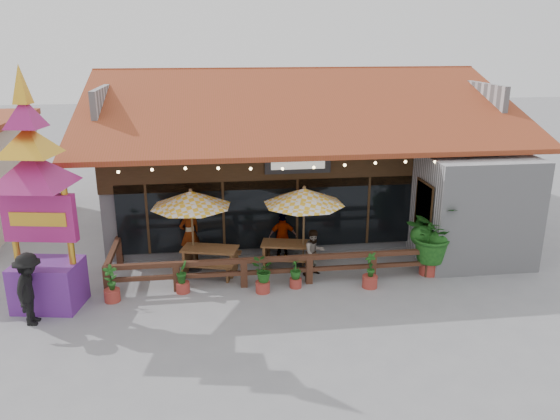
{
  "coord_description": "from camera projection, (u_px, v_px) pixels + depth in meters",
  "views": [
    {
      "loc": [
        -3.41,
        -15.61,
        7.22
      ],
      "look_at": [
        -1.13,
        1.5,
        1.76
      ],
      "focal_mm": 35.0,
      "sensor_mm": 36.0,
      "label": 1
    }
  ],
  "objects": [
    {
      "name": "restaurant_building",
      "position": [
        297.0,
        162.0,
        22.97
      ],
      "size": [
        15.5,
        14.73,
        6.09
      ],
      "color": "#AFAFB4",
      "rests_on": "ground"
    },
    {
      "name": "diner_a",
      "position": [
        190.0,
        234.0,
        18.16
      ],
      "size": [
        0.85,
        0.73,
        1.97
      ],
      "primitive_type": "imported",
      "rotation": [
        0.0,
        0.0,
        3.58
      ],
      "color": "#372211",
      "rests_on": "ground"
    },
    {
      "name": "planter_e",
      "position": [
        370.0,
        273.0,
        16.39
      ],
      "size": [
        0.46,
        0.46,
        1.12
      ],
      "color": "maroon",
      "rests_on": "ground"
    },
    {
      "name": "picnic_table_left",
      "position": [
        210.0,
        256.0,
        17.41
      ],
      "size": [
        2.09,
        1.92,
        0.84
      ],
      "color": "brown",
      "rests_on": "ground"
    },
    {
      "name": "planter_b",
      "position": [
        182.0,
        278.0,
        16.07
      ],
      "size": [
        0.43,
        0.46,
        1.0
      ],
      "color": "maroon",
      "rests_on": "ground"
    },
    {
      "name": "diner_c",
      "position": [
        283.0,
        236.0,
        18.46
      ],
      "size": [
        0.97,
        0.45,
        1.61
      ],
      "primitive_type": "imported",
      "rotation": [
        0.0,
        0.0,
        3.08
      ],
      "color": "#372211",
      "rests_on": "ground"
    },
    {
      "name": "pedestrian",
      "position": [
        30.0,
        289.0,
        14.17
      ],
      "size": [
        0.82,
        1.32,
        1.97
      ],
      "primitive_type": "imported",
      "rotation": [
        0.0,
        0.0,
        1.5
      ],
      "color": "black",
      "rests_on": "ground"
    },
    {
      "name": "umbrella_left",
      "position": [
        191.0,
        199.0,
        17.09
      ],
      "size": [
        3.15,
        3.15,
        2.74
      ],
      "color": "brown",
      "rests_on": "ground"
    },
    {
      "name": "diner_b",
      "position": [
        314.0,
        253.0,
        17.18
      ],
      "size": [
        0.88,
        0.78,
        1.51
      ],
      "primitive_type": "imported",
      "rotation": [
        0.0,
        0.0,
        0.34
      ],
      "color": "#372211",
      "rests_on": "ground"
    },
    {
      "name": "planter_a",
      "position": [
        111.0,
        286.0,
        15.52
      ],
      "size": [
        0.45,
        0.45,
        1.1
      ],
      "color": "maroon",
      "rests_on": "ground"
    },
    {
      "name": "picnic_table_right",
      "position": [
        288.0,
        250.0,
        17.9
      ],
      "size": [
        1.99,
        1.81,
        0.82
      ],
      "color": "brown",
      "rests_on": "ground"
    },
    {
      "name": "planter_c",
      "position": [
        263.0,
        274.0,
        16.03
      ],
      "size": [
        0.68,
        0.61,
        1.04
      ],
      "color": "maroon",
      "rests_on": "ground"
    },
    {
      "name": "planter_d",
      "position": [
        296.0,
        274.0,
        16.4
      ],
      "size": [
        0.47,
        0.47,
        0.89
      ],
      "color": "maroon",
      "rests_on": "ground"
    },
    {
      "name": "patio_railing",
      "position": [
        251.0,
        264.0,
        16.64
      ],
      "size": [
        10.0,
        2.6,
        0.92
      ],
      "color": "#4C2B1B",
      "rests_on": "ground"
    },
    {
      "name": "umbrella_right",
      "position": [
        304.0,
        197.0,
        17.21
      ],
      "size": [
        3.34,
        3.34,
        2.79
      ],
      "color": "brown",
      "rests_on": "ground"
    },
    {
      "name": "tropical_plant",
      "position": [
        432.0,
        235.0,
        17.07
      ],
      "size": [
        2.22,
        2.19,
        2.32
      ],
      "color": "maroon",
      "rests_on": "ground"
    },
    {
      "name": "ground",
      "position": [
        322.0,
        275.0,
        17.36
      ],
      "size": [
        100.0,
        100.0,
        0.0
      ],
      "primitive_type": "plane",
      "color": "gray",
      "rests_on": "ground"
    },
    {
      "name": "thai_sign_tower",
      "position": [
        34.0,
        177.0,
        14.24
      ],
      "size": [
        3.06,
        3.06,
        7.11
      ],
      "color": "#602484",
      "rests_on": "ground"
    }
  ]
}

